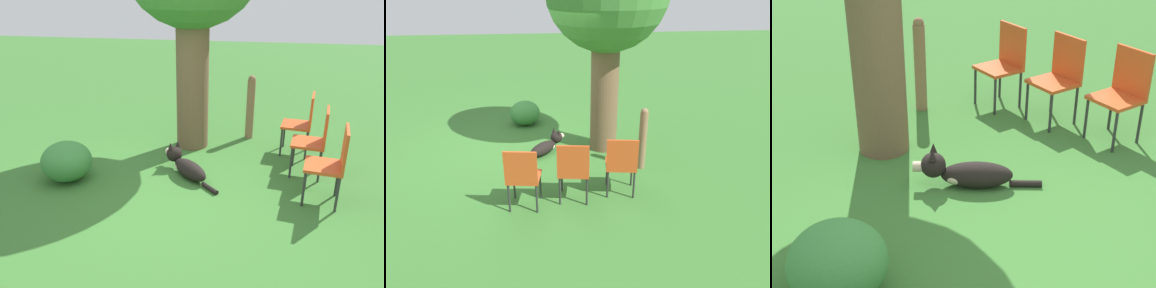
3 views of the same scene
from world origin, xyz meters
The scene contains 7 objects.
ground_plane centered at (0.00, 0.00, 0.00)m, with size 30.00×30.00×0.00m, color #38702D.
dog centered at (0.24, 0.49, 0.14)m, with size 0.87×0.82×0.39m.
fence_post centered at (0.99, 2.05, 0.54)m, with size 0.13×0.13×1.06m.
red_chair_0 centered at (2.02, 0.13, 0.54)m, with size 0.48×0.50×0.93m.
red_chair_1 centered at (1.90, 0.83, 0.54)m, with size 0.48×0.50×0.93m.
red_chair_2 centered at (1.79, 1.53, 0.54)m, with size 0.48×0.50×0.93m.
low_shrub centered at (-1.25, 0.06, 0.26)m, with size 0.65×0.65×0.52m.
Camera 3 is at (-2.44, -2.45, 2.51)m, focal length 50.00 mm.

